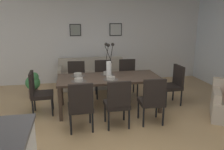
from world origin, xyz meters
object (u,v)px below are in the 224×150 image
Objects in this scene: dining_chair_far_left at (118,101)px; dining_chair_mid_right at (128,75)px; sofa at (92,77)px; dining_chair_mid_left at (152,99)px; dining_chair_far_right at (103,77)px; dining_table at (109,80)px; dining_chair_near_left at (81,104)px; framed_picture_left at (75,30)px; centerpiece_vase at (109,64)px; bowl_far_right at (107,73)px; dining_chair_head_east at (174,83)px; framed_picture_center at (116,30)px; bowl_near_right at (78,74)px; bowl_far_left at (111,78)px; potted_plant at (33,84)px; dining_chair_head_west at (38,91)px; dining_chair_near_right at (76,78)px.

dining_chair_far_left and dining_chair_mid_right have the same top height.
dining_chair_mid_left is at bearing -72.04° from sofa.
dining_table is at bearing -90.91° from dining_chair_far_right.
dining_chair_near_left is 2.61× the size of framed_picture_left.
bowl_far_right is (-0.00, 0.21, -0.24)m from centerpiece_vase.
dining_chair_far_left is 1.89m from dining_chair_mid_right.
dining_chair_head_east is 2.41× the size of framed_picture_center.
centerpiece_vase reaches higher than bowl_far_right.
dining_table is at bearing 53.36° from dining_chair_near_left.
bowl_near_right is 0.79m from bowl_far_left.
dining_chair_head_east reaches higher than potted_plant.
dining_chair_mid_right is (0.66, 0.89, -0.16)m from dining_table.
dining_chair_head_east is at bearing 0.44° from dining_chair_head_west.
dining_table is at bearing 90.31° from dining_chair_far_left.
dining_chair_far_right reaches higher than bowl_far_right.
centerpiece_vase reaches higher than dining_chair_head_east.
centerpiece_vase is at bearing -52.04° from dining_chair_near_right.
dining_chair_mid_right and dining_chair_head_west have the same top height.
dining_chair_far_right is 1.00m from bowl_near_right.
dining_chair_mid_left reaches higher than potted_plant.
dining_chair_near_left is 0.48× the size of sofa.
dining_chair_head_east is (0.86, 0.90, 0.00)m from dining_chair_mid_left.
dining_chair_head_west is at bearing -179.56° from dining_chair_head_east.
dining_chair_near_left is 1.00× the size of dining_chair_mid_left.
sofa is at bearing 133.16° from dining_chair_mid_right.
dining_table is 1.11m from dining_chair_near_right.
dining_chair_mid_right is at bearing -87.98° from framed_picture_center.
dining_chair_head_east reaches higher than bowl_far_left.
framed_picture_left is at bearing 114.47° from dining_chair_far_right.
dining_chair_near_right is 1.00× the size of dining_chair_head_west.
framed_picture_center is at bearing 74.92° from dining_table.
framed_picture_center is at bearing 31.03° from sofa.
dining_chair_mid_left is 2.81m from sofa.
bowl_near_right is 2.56m from framed_picture_center.
dining_chair_near_left is 2.22m from potted_plant.
dining_chair_far_right is at bearing 89.27° from bowl_far_left.
dining_chair_head_west is at bearing 149.26° from dining_chair_far_left.
potted_plant is (-3.28, 1.01, -0.14)m from dining_chair_head_east.
bowl_far_right is at bearing 90.25° from dining_chair_far_left.
dining_chair_near_right is 1.79m from framed_picture_left.
dining_chair_mid_right is 5.41× the size of bowl_far_right.
dining_chair_head_west is 1.53m from bowl_far_right.
framed_picture_center reaches higher than dining_chair_far_right.
framed_picture_center is (0.61, 2.28, 0.94)m from dining_table.
dining_chair_mid_left is at bearing -52.12° from dining_table.
centerpiece_vase is 2.43m from framed_picture_center.
centerpiece_vase is at bearing -126.72° from dining_chair_mid_right.
potted_plant is at bearing 149.21° from centerpiece_vase.
dining_chair_mid_left is at bearing -67.71° from framed_picture_left.
dining_chair_near_left is 5.41× the size of bowl_near_right.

